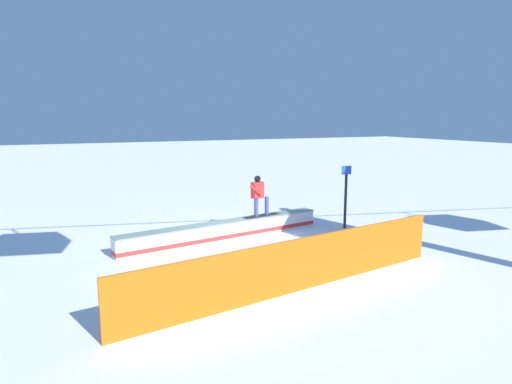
% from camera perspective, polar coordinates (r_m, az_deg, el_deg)
% --- Properties ---
extents(ground_plane, '(120.00, 120.00, 0.00)m').
position_cam_1_polar(ground_plane, '(14.69, -4.10, -6.14)').
color(ground_plane, white).
extents(grind_box, '(7.31, 1.64, 0.61)m').
position_cam_1_polar(grind_box, '(14.62, -4.11, -5.09)').
color(grind_box, white).
rests_on(grind_box, ground_plane).
extents(snowboarder, '(1.44, 0.59, 1.43)m').
position_cam_1_polar(snowboarder, '(15.08, 0.34, -0.30)').
color(snowboarder, black).
rests_on(snowboarder, grind_box).
extents(safety_fence, '(8.95, 1.41, 1.26)m').
position_cam_1_polar(safety_fence, '(10.35, 5.69, -9.36)').
color(safety_fence, '#F55E0F').
rests_on(safety_fence, ground_plane).
extents(trail_marker, '(0.40, 0.10, 2.28)m').
position_cam_1_polar(trail_marker, '(16.20, 11.56, -0.42)').
color(trail_marker, '#262628').
rests_on(trail_marker, ground_plane).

